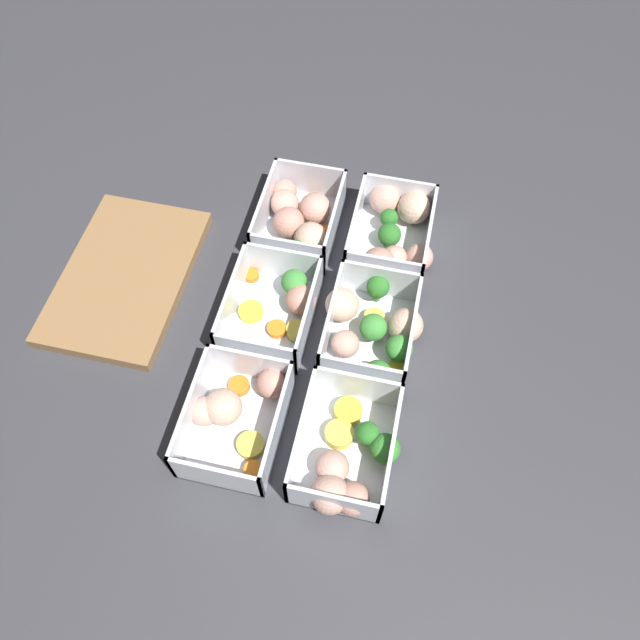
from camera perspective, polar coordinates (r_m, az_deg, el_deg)
The scene contains 8 objects.
ground_plane at distance 0.90m, azimuth 0.00°, elevation -0.76°, with size 4.00×4.00×0.00m, color #38383D.
container_near_left at distance 0.79m, azimuth 2.44°, elevation -12.65°, with size 0.18×0.13×0.07m.
container_near_center at distance 0.87m, azimuth 4.85°, elevation -0.76°, with size 0.17×0.15×0.07m.
container_near_right at distance 0.97m, azimuth 6.81°, elevation 7.92°, with size 0.20×0.13×0.07m.
container_far_left at distance 0.82m, azimuth -7.80°, elevation -8.42°, with size 0.17×0.12×0.07m.
container_far_center at distance 0.89m, azimuth -3.67°, elevation 1.39°, with size 0.16×0.13×0.07m.
container_far_right at distance 0.98m, azimuth -1.93°, elevation 9.22°, with size 0.18×0.13×0.07m.
cutting_board at distance 0.98m, azimuth -17.33°, elevation 3.84°, with size 0.28×0.18×0.02m.
Camera 1 is at (-0.45, -0.10, 0.77)m, focal length 35.00 mm.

